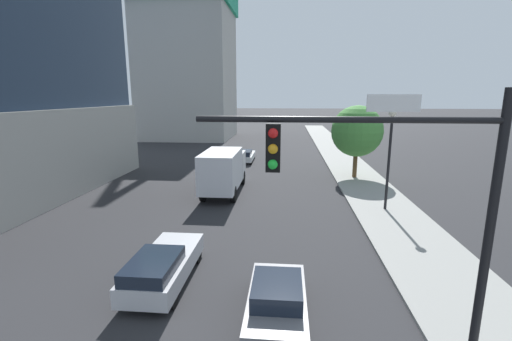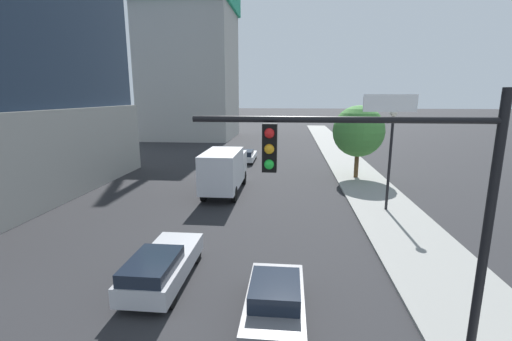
# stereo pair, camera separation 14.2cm
# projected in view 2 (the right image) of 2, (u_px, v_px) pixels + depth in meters

# --- Properties ---
(sidewalk) EXTENTS (4.13, 120.00, 0.15)m
(sidewalk) POSITION_uv_depth(u_px,v_px,m) (378.00, 200.00, 23.44)
(sidewalk) COLOR gray
(sidewalk) RESTS_ON ground
(construction_building) EXTENTS (14.73, 16.52, 33.69)m
(construction_building) POSITION_uv_depth(u_px,v_px,m) (190.00, 58.00, 56.91)
(construction_building) COLOR #B2AFA8
(construction_building) RESTS_ON ground
(traffic_light_pole) EXTENTS (6.59, 0.48, 6.95)m
(traffic_light_pole) POSITION_uv_depth(u_px,v_px,m) (394.00, 190.00, 7.64)
(traffic_light_pole) COLOR black
(traffic_light_pole) RESTS_ON sidewalk
(street_lamp) EXTENTS (0.44, 0.44, 6.04)m
(street_lamp) POSITION_uv_depth(u_px,v_px,m) (391.00, 145.00, 20.53)
(street_lamp) COLOR black
(street_lamp) RESTS_ON sidewalk
(street_tree) EXTENTS (4.25, 4.25, 6.04)m
(street_tree) POSITION_uv_depth(u_px,v_px,m) (358.00, 131.00, 28.97)
(street_tree) COLOR brown
(street_tree) RESTS_ON sidewalk
(car_silver) EXTENTS (1.84, 4.78, 1.45)m
(car_silver) POSITION_uv_depth(u_px,v_px,m) (162.00, 266.00, 12.98)
(car_silver) COLOR #B7B7BC
(car_silver) RESTS_ON ground
(car_gray) EXTENTS (1.82, 4.16, 1.36)m
(car_gray) POSITION_uv_depth(u_px,v_px,m) (275.00, 300.00, 10.94)
(car_gray) COLOR slate
(car_gray) RESTS_ON ground
(car_white) EXTENTS (1.87, 4.66, 1.32)m
(car_white) POSITION_uv_depth(u_px,v_px,m) (246.00, 156.00, 37.41)
(car_white) COLOR silver
(car_white) RESTS_ON ground
(box_truck) EXTENTS (2.37, 7.06, 3.19)m
(box_truck) POSITION_uv_depth(u_px,v_px,m) (224.00, 169.00, 25.06)
(box_truck) COLOR silver
(box_truck) RESTS_ON ground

